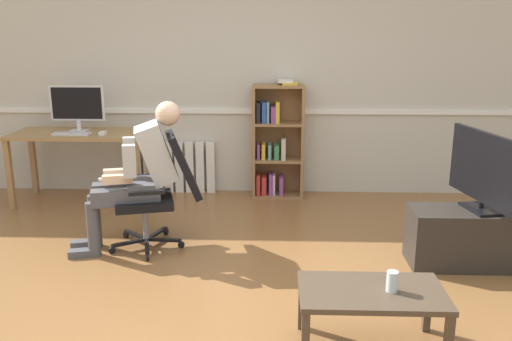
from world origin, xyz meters
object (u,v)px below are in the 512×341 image
(tv_stand, at_px, (477,238))
(drinking_glass, at_px, (392,281))
(computer_mouse, at_px, (102,133))
(keyboard, at_px, (72,134))
(imac_monitor, at_px, (77,105))
(person_seated, at_px, (138,173))
(bookshelf, at_px, (276,143))
(coffee_table, at_px, (372,297))
(tv_screen, at_px, (485,170))
(office_chair, at_px, (162,186))
(radiator, at_px, (174,167))
(computer_desk, at_px, (80,142))

(tv_stand, height_order, drinking_glass, drinking_glass)
(computer_mouse, xyz_separation_m, tv_stand, (3.35, -1.37, -0.55))
(keyboard, bearing_deg, imac_monitor, 89.60)
(person_seated, xyz_separation_m, tv_stand, (2.71, -0.25, -0.43))
(tv_stand, bearing_deg, bookshelf, 131.58)
(imac_monitor, relative_size, computer_mouse, 5.71)
(imac_monitor, distance_m, bookshelf, 2.14)
(coffee_table, relative_size, drinking_glass, 6.93)
(keyboard, xyz_separation_m, computer_mouse, (0.31, 0.02, 0.01))
(imac_monitor, bearing_deg, bookshelf, 5.78)
(tv_stand, bearing_deg, tv_screen, 11.33)
(keyboard, height_order, tv_stand, keyboard)
(imac_monitor, bearing_deg, coffee_table, -46.38)
(office_chair, bearing_deg, drinking_glass, 32.23)
(radiator, xyz_separation_m, drinking_glass, (1.80, -3.09, 0.14))
(computer_mouse, relative_size, bookshelf, 0.08)
(keyboard, distance_m, drinking_glass, 3.76)
(office_chair, xyz_separation_m, tv_screen, (2.53, -0.30, 0.24))
(keyboard, xyz_separation_m, bookshelf, (2.08, 0.43, -0.17))
(computer_desk, bearing_deg, drinking_glass, -44.85)
(keyboard, bearing_deg, tv_stand, -20.25)
(office_chair, relative_size, tv_screen, 1.07)
(keyboard, relative_size, bookshelf, 0.29)
(computer_desk, bearing_deg, office_chair, -46.99)
(person_seated, relative_size, tv_stand, 1.18)
(radiator, height_order, person_seated, person_seated)
(imac_monitor, xyz_separation_m, tv_screen, (3.66, -1.57, -0.26))
(keyboard, distance_m, computer_mouse, 0.31)
(imac_monitor, xyz_separation_m, computer_mouse, (0.31, -0.20, -0.26))
(tv_screen, bearing_deg, computer_desk, 56.37)
(radiator, relative_size, coffee_table, 1.12)
(imac_monitor, height_order, tv_stand, imac_monitor)
(radiator, xyz_separation_m, office_chair, (0.20, -1.58, 0.24))
(radiator, relative_size, drinking_glass, 7.78)
(drinking_glass, bearing_deg, imac_monitor, 134.62)
(tv_stand, relative_size, coffee_table, 1.27)
(computer_desk, bearing_deg, tv_stand, -22.31)
(imac_monitor, distance_m, radiator, 1.24)
(computer_desk, height_order, drinking_glass, computer_desk)
(imac_monitor, distance_m, tv_stand, 4.06)
(person_seated, distance_m, tv_screen, 2.72)
(imac_monitor, bearing_deg, tv_stand, -23.20)
(radiator, bearing_deg, keyboard, -150.51)
(computer_mouse, height_order, office_chair, office_chair)
(computer_mouse, bearing_deg, radiator, 39.24)
(imac_monitor, distance_m, drinking_glass, 3.94)
(drinking_glass, bearing_deg, office_chair, 136.73)
(imac_monitor, xyz_separation_m, keyboard, (-0.00, -0.22, -0.27))
(computer_mouse, bearing_deg, imac_monitor, 147.60)
(computer_desk, height_order, office_chair, office_chair)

